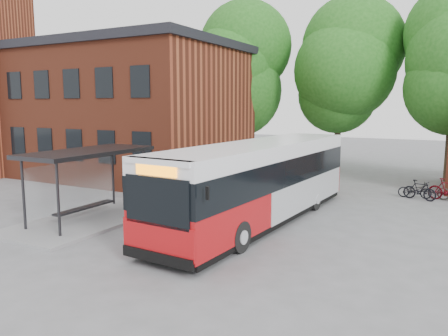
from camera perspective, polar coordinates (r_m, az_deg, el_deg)
The scene contains 9 objects.
ground at distance 16.67m, azimuth -3.36°, elevation -7.95°, with size 100.00×100.00×0.00m, color slate.
station_building at distance 31.14m, azimuth -15.34°, elevation 7.24°, with size 18.40×10.40×8.50m, color maroon, non-canonical shape.
bus_shelter at distance 18.33m, azimuth -17.17°, elevation -2.16°, with size 3.60×7.00×2.90m, color #29292C, non-canonical shape.
tree_0 at distance 32.95m, azimuth 2.30°, elevation 9.74°, with size 7.92×7.92×11.00m, color #1D5717, non-canonical shape.
tree_1 at distance 31.51m, azimuth 14.79°, elevation 9.00°, with size 7.92×7.92×10.40m, color #1D5717, non-canonical shape.
city_bus at distance 17.33m, azimuth 4.71°, elevation -1.93°, with size 2.67×12.52×3.18m, color #B00F12, non-canonical shape.
bicycle_0 at distance 23.94m, azimuth 23.65°, elevation -2.63°, with size 0.55×1.57×0.82m, color black.
bicycle_1 at distance 23.53m, azimuth 24.18°, elevation -2.65°, with size 0.46×1.63×0.98m, color black.
bicycle_3 at distance 23.81m, azimuth 27.16°, elevation -2.58°, with size 0.52×1.83×1.10m, color #4A060D.
Camera 1 is at (8.40, -13.62, 4.66)m, focal length 35.00 mm.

